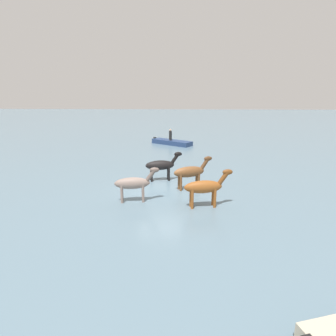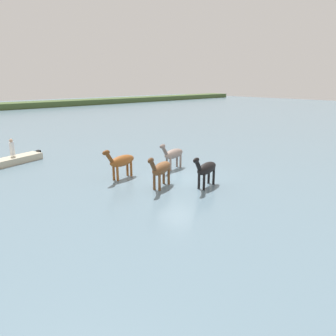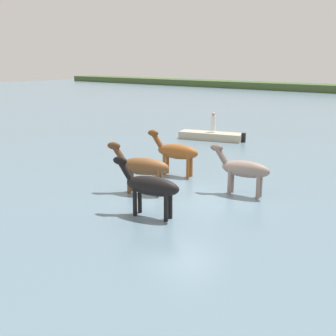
# 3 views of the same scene
# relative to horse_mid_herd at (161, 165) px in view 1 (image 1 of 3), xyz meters

# --- Properties ---
(ground_plane) EXTENTS (170.71, 170.71, 0.00)m
(ground_plane) POSITION_rel_horse_mid_herd_xyz_m (-0.05, 2.05, -1.05)
(ground_plane) COLOR slate
(horse_mid_herd) EXTENTS (2.46, 0.97, 1.90)m
(horse_mid_herd) POSITION_rel_horse_mid_herd_xyz_m (0.00, 0.00, 0.00)
(horse_mid_herd) COLOR black
(horse_mid_herd) RESTS_ON ground_plane
(horse_chestnut_trailing) EXTENTS (2.53, 0.94, 1.95)m
(horse_chestnut_trailing) POSITION_rel_horse_mid_herd_xyz_m (-2.51, 4.48, 0.03)
(horse_chestnut_trailing) COLOR brown
(horse_chestnut_trailing) RESTS_ON ground_plane
(horse_gray_outer) EXTENTS (2.42, 0.85, 1.87)m
(horse_gray_outer) POSITION_rel_horse_mid_herd_xyz_m (1.21, 3.89, -0.02)
(horse_gray_outer) COLOR gray
(horse_gray_outer) RESTS_ON ground_plane
(horse_lead) EXTENTS (2.45, 1.31, 1.94)m
(horse_lead) POSITION_rel_horse_mid_herd_xyz_m (-1.87, 1.63, 0.02)
(horse_lead) COLOR brown
(horse_lead) RESTS_ON ground_plane
(boat_skiff_near) EXTENTS (4.69, 3.83, 0.74)m
(boat_skiff_near) POSITION_rel_horse_mid_herd_xyz_m (-0.26, -13.77, -0.88)
(boat_skiff_near) COLOR navy
(boat_skiff_near) RESTS_ON ground_plane
(person_watcher_seated) EXTENTS (0.32, 0.32, 1.19)m
(person_watcher_seated) POSITION_rel_horse_mid_herd_xyz_m (-0.12, -13.53, 0.09)
(person_watcher_seated) COLOR black
(person_watcher_seated) RESTS_ON boat_skiff_near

